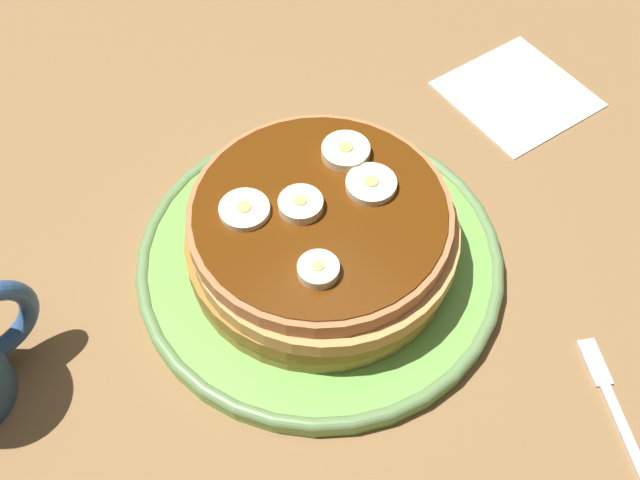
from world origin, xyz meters
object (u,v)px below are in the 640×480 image
object	(u,v)px
plate	(320,260)
banana_slice_2	(371,185)
pancake_stack	(323,236)
banana_slice_1	(318,270)
banana_slice_4	(346,152)
napkin	(517,94)
fork	(618,415)
banana_slice_0	(301,205)
banana_slice_3	(244,210)

from	to	relation	value
plate	banana_slice_2	distance (cm)	7.35
pancake_stack	banana_slice_1	size ratio (longest dim) A/B	7.24
banana_slice_4	napkin	size ratio (longest dim) A/B	0.31
napkin	plate	bearing A→B (deg)	-176.60
plate	fork	world-z (taller)	plate
banana_slice_0	banana_slice_4	size ratio (longest dim) A/B	0.89
banana_slice_1	napkin	xyz separation A→B (cm)	(28.50, 5.13, -7.00)
pancake_stack	banana_slice_4	xyz separation A→B (cm)	(4.58, 2.53, 3.12)
banana_slice_2	pancake_stack	bearing A→B (deg)	169.11
banana_slice_2	napkin	distance (cm)	22.32
pancake_stack	banana_slice_1	distance (cm)	5.86
pancake_stack	banana_slice_0	bearing A→B (deg)	127.50
banana_slice_1	napkin	world-z (taller)	banana_slice_1
banana_slice_2	banana_slice_1	bearing A→B (deg)	-160.00
banana_slice_1	fork	xyz separation A→B (cm)	(9.66, -18.12, -6.90)
napkin	fork	bearing A→B (deg)	-129.02
fork	banana_slice_2	bearing A→B (deg)	96.15
banana_slice_3	banana_slice_4	size ratio (longest dim) A/B	1.00
plate	banana_slice_4	size ratio (longest dim) A/B	7.75
fork	napkin	bearing A→B (deg)	50.98
banana_slice_0	banana_slice_2	size ratio (longest dim) A/B	0.87
plate	pancake_stack	world-z (taller)	pancake_stack
banana_slice_2	banana_slice_3	distance (cm)	8.76
banana_slice_1	napkin	bearing A→B (deg)	10.21
banana_slice_3	fork	size ratio (longest dim) A/B	0.30
banana_slice_1	banana_slice_2	xyz separation A→B (cm)	(7.41, 2.70, -0.10)
banana_slice_4	pancake_stack	bearing A→B (deg)	-151.07
fork	banana_slice_4	bearing A→B (deg)	93.52
banana_slice_2	banana_slice_3	world-z (taller)	same
banana_slice_0	banana_slice_3	bearing A→B (deg)	142.18
pancake_stack	fork	distance (cm)	22.71
banana_slice_3	fork	bearing A→B (deg)	-68.37
plate	napkin	size ratio (longest dim) A/B	2.42
banana_slice_0	banana_slice_2	world-z (taller)	banana_slice_0
banana_slice_2	napkin	size ratio (longest dim) A/B	0.32
plate	banana_slice_3	bearing A→B (deg)	139.55
pancake_stack	banana_slice_0	xyz separation A→B (cm)	(-0.90, 1.18, 3.11)
banana_slice_3	pancake_stack	bearing A→B (deg)	-41.98
banana_slice_1	banana_slice_4	bearing A→B (deg)	36.11
banana_slice_1	banana_slice_3	xyz separation A→B (cm)	(-0.27, 6.91, -0.14)
banana_slice_3	banana_slice_4	bearing A→B (deg)	-6.37
banana_slice_2	napkin	xyz separation A→B (cm)	(21.09, 2.43, -6.91)
banana_slice_3	banana_slice_4	world-z (taller)	banana_slice_4
banana_slice_4	fork	distance (cm)	25.10
banana_slice_1	fork	size ratio (longest dim) A/B	0.23
pancake_stack	banana_slice_2	world-z (taller)	banana_slice_2
banana_slice_1	banana_slice_4	xyz separation A→B (cm)	(8.18, 5.96, 0.01)
banana_slice_2	banana_slice_4	xyz separation A→B (cm)	(0.76, 3.27, 0.11)
banana_slice_1	fork	bearing A→B (deg)	-61.95
banana_slice_3	napkin	distance (cm)	29.63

